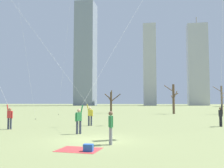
# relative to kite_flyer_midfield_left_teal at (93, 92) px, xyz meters

# --- Properties ---
(ground_plane) EXTENTS (400.00, 400.00, 0.00)m
(ground_plane) POSITION_rel_kite_flyer_midfield_left_teal_xyz_m (0.90, -3.55, -2.75)
(ground_plane) COLOR #848E56
(kite_flyer_midfield_left_teal) EXTENTS (5.11, 8.42, 13.45)m
(kite_flyer_midfield_left_teal) POSITION_rel_kite_flyer_midfield_left_teal_xyz_m (0.00, 0.00, 0.00)
(kite_flyer_midfield_left_teal) COLOR #33384C
(kite_flyer_midfield_left_teal) RESTS_ON ground
(kite_flyer_foreground_left_purple) EXTENTS (1.34, 5.86, 13.02)m
(kite_flyer_foreground_left_purple) POSITION_rel_kite_flyer_midfield_left_teal_xyz_m (9.49, 4.32, 0.70)
(kite_flyer_foreground_left_purple) COLOR black
(kite_flyer_foreground_left_purple) RESTS_ON ground
(kite_flyer_far_back_orange) EXTENTS (12.48, 1.26, 17.07)m
(kite_flyer_far_back_orange) POSITION_rel_kite_flyer_midfield_left_teal_xyz_m (-3.89, 4.53, 1.58)
(kite_flyer_far_back_orange) COLOR #33384C
(kite_flyer_far_back_orange) RESTS_ON ground
(bystander_strolling_midfield) EXTENTS (0.29, 0.49, 1.62)m
(bystander_strolling_midfield) POSITION_rel_kite_flyer_midfield_left_teal_xyz_m (2.04, -4.79, -1.84)
(bystander_strolling_midfield) COLOR gray
(bystander_strolling_midfield) RESTS_ON ground
(picnic_spot) EXTENTS (1.93, 1.57, 0.31)m
(picnic_spot) POSITION_rel_kite_flyer_midfield_left_teal_xyz_m (1.19, -6.48, -2.65)
(picnic_spot) COLOR #CC3838
(picnic_spot) RESTS_ON ground
(bare_tree_leftmost) EXTENTS (2.92, 2.30, 4.14)m
(bare_tree_leftmost) POSITION_rel_kite_flyer_midfield_left_teal_xyz_m (-3.52, 28.13, -0.53)
(bare_tree_leftmost) COLOR #4C3828
(bare_tree_leftmost) RESTS_ON ground
(bare_tree_rightmost) EXTENTS (2.75, 1.76, 4.68)m
(bare_tree_rightmost) POSITION_rel_kite_flyer_midfield_left_teal_xyz_m (15.20, 26.78, -0.14)
(bare_tree_rightmost) COLOR brown
(bare_tree_rightmost) RESTS_ON ground
(bare_tree_center) EXTENTS (2.28, 3.32, 5.05)m
(bare_tree_center) POSITION_rel_kite_flyer_midfield_left_teal_xyz_m (7.44, 27.05, -0.01)
(bare_tree_center) COLOR brown
(bare_tree_center) RESTS_ON ground
(skyline_mid_tower_right) EXTENTS (10.83, 6.74, 49.11)m
(skyline_mid_tower_right) POSITION_rel_kite_flyer_midfield_left_teal_xyz_m (28.07, 125.56, 19.71)
(skyline_mid_tower_right) COLOR #B2B2B7
(skyline_mid_tower_right) RESTS_ON ground
(skyline_tall_tower) EXTENTS (7.03, 7.62, 45.54)m
(skyline_tall_tower) POSITION_rel_kite_flyer_midfield_left_teal_xyz_m (2.15, 123.94, 20.02)
(skyline_tall_tower) COLOR #B2B2B7
(skyline_tall_tower) RESTS_ON ground
(skyline_wide_slab) EXTENTS (10.35, 10.87, 56.21)m
(skyline_wide_slab) POSITION_rel_kite_flyer_midfield_left_teal_xyz_m (-32.29, 114.19, 25.36)
(skyline_wide_slab) COLOR gray
(skyline_wide_slab) RESTS_ON ground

